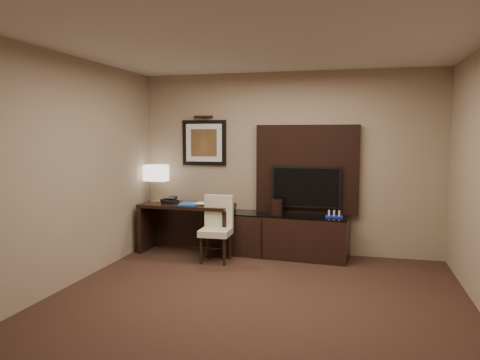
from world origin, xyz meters
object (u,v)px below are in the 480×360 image
(tv, at_px, (306,187))
(desk_chair, at_px, (216,232))
(desk_phone, at_px, (170,200))
(minibar_tray, at_px, (334,214))
(credenza, at_px, (285,236))
(desk, at_px, (187,228))
(ice_bucket, at_px, (276,207))
(table_lamp, at_px, (156,182))

(tv, xyz_separation_m, desk_chair, (-1.18, -0.65, -0.59))
(desk_phone, relative_size, minibar_tray, 0.87)
(credenza, height_order, tv, tv)
(desk, xyz_separation_m, minibar_tray, (2.17, 0.05, 0.29))
(desk_chair, height_order, ice_bucket, desk_chair)
(tv, height_order, desk_phone, tv)
(desk, bearing_deg, credenza, 6.36)
(ice_bucket, bearing_deg, desk, -176.78)
(desk, distance_m, minibar_tray, 2.19)
(desk_chair, bearing_deg, desk_phone, 154.44)
(tv, relative_size, ice_bucket, 4.60)
(desk, height_order, table_lamp, table_lamp)
(desk_phone, distance_m, ice_bucket, 1.61)
(desk_phone, bearing_deg, desk, 16.33)
(credenza, relative_size, minibar_tray, 7.55)
(table_lamp, distance_m, ice_bucket, 1.92)
(minibar_tray, bearing_deg, desk_chair, -163.99)
(desk, height_order, minibar_tray, desk)
(desk_chair, bearing_deg, minibar_tray, 14.24)
(tv, bearing_deg, credenza, -153.36)
(table_lamp, bearing_deg, tv, 3.04)
(desk, relative_size, desk_phone, 6.62)
(table_lamp, bearing_deg, minibar_tray, -1.50)
(desk_chair, distance_m, minibar_tray, 1.68)
(desk, relative_size, table_lamp, 2.23)
(table_lamp, height_order, ice_bucket, table_lamp)
(desk, xyz_separation_m, credenza, (1.48, 0.10, -0.06))
(credenza, bearing_deg, ice_bucket, -164.74)
(tv, distance_m, ice_bucket, 0.53)
(tv, relative_size, desk_chair, 1.16)
(desk_chair, bearing_deg, desk, 142.74)
(desk, distance_m, desk_phone, 0.50)
(desk_chair, xyz_separation_m, minibar_tray, (1.60, 0.46, 0.24))
(desk_phone, xyz_separation_m, ice_bucket, (1.60, 0.12, -0.06))
(desk_chair, distance_m, table_lamp, 1.39)
(tv, height_order, table_lamp, table_lamp)
(desk, relative_size, minibar_tray, 5.79)
(ice_bucket, bearing_deg, desk_chair, -147.67)
(table_lamp, relative_size, ice_bucket, 2.86)
(tv, bearing_deg, table_lamp, -176.96)
(credenza, xyz_separation_m, ice_bucket, (-0.13, -0.02, 0.42))
(table_lamp, bearing_deg, credenza, -0.50)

